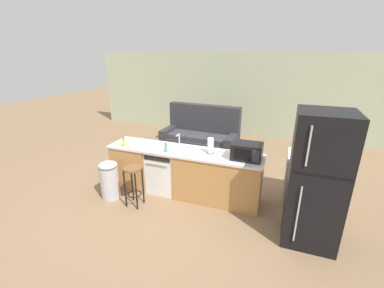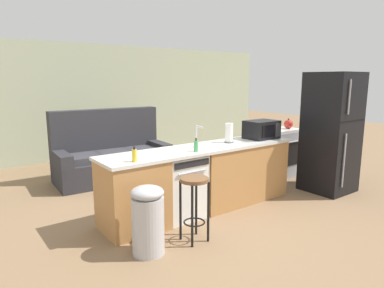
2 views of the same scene
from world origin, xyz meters
TOP-DOWN VIEW (x-y plane):
  - ground_plane at (0.00, 0.00)m, footprint 24.00×24.00m
  - wall_back at (0.30, 4.20)m, footprint 10.00×0.06m
  - kitchen_counter at (0.24, 0.00)m, footprint 2.94×0.66m
  - dishwasher at (-0.25, -0.00)m, footprint 0.58×0.61m
  - stove_range at (2.35, 0.55)m, footprint 0.76×0.68m
  - refrigerator at (2.35, -0.55)m, footprint 0.72×0.73m
  - microwave at (1.31, -0.00)m, footprint 0.50×0.37m
  - sink_faucet at (0.06, 0.02)m, footprint 0.07×0.18m
  - paper_towel_roll at (0.66, 0.03)m, footprint 0.14×0.14m
  - soap_bottle at (-0.11, -0.19)m, footprint 0.06×0.06m
  - dish_soap_bottle at (-0.99, -0.21)m, footprint 0.06×0.06m
  - kettle at (2.52, 0.42)m, footprint 0.21×0.17m
  - bar_stool at (-0.51, -0.69)m, footprint 0.32×0.32m
  - trash_bin at (-1.08, -0.64)m, footprint 0.35×0.35m
  - couch at (-0.25, 2.22)m, footprint 2.05×1.01m

SIDE VIEW (x-z plane):
  - ground_plane at x=0.00m, z-range 0.00..0.00m
  - trash_bin at x=-1.08m, z-range 0.01..0.75m
  - couch at x=-0.25m, z-range -0.24..1.03m
  - kitchen_counter at x=0.24m, z-range -0.03..0.87m
  - dishwasher at x=-0.25m, z-range 0.00..0.84m
  - stove_range at x=2.35m, z-range 0.00..0.90m
  - bar_stool at x=-0.51m, z-range 0.17..0.91m
  - refrigerator at x=2.35m, z-range 0.00..1.92m
  - soap_bottle at x=-0.11m, z-range 0.88..1.06m
  - dish_soap_bottle at x=-0.99m, z-range 0.88..1.06m
  - kettle at x=2.52m, z-range 0.89..1.08m
  - sink_faucet at x=0.06m, z-range 0.88..1.18m
  - paper_towel_roll at x=0.66m, z-range 0.90..1.18m
  - microwave at x=1.31m, z-range 0.90..1.18m
  - wall_back at x=0.30m, z-range 0.00..2.60m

